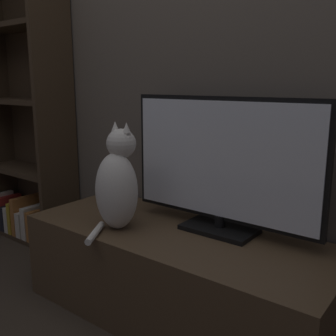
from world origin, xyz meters
name	(u,v)px	position (x,y,z in m)	size (l,w,h in m)	color
wall_back	(220,23)	(0.00, 1.22, 1.30)	(4.80, 0.05, 2.60)	#60564C
tv_stand	(176,274)	(0.00, 0.90, 0.20)	(1.40, 0.56, 0.41)	brown
tv	(222,165)	(0.15, 1.02, 0.70)	(0.88, 0.19, 0.58)	black
cat	(118,184)	(-0.23, 0.78, 0.60)	(0.20, 0.32, 0.47)	silver
bookshelf	(28,120)	(-1.35, 1.09, 0.80)	(0.70, 0.28, 1.84)	#3D2D1E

